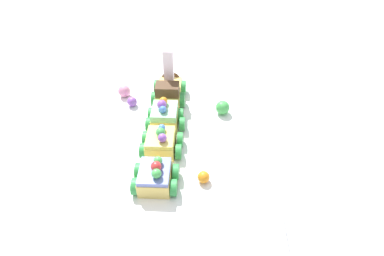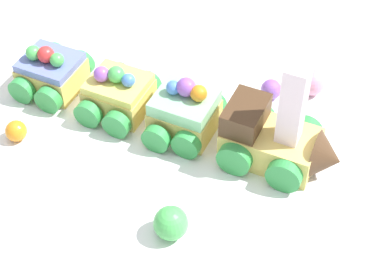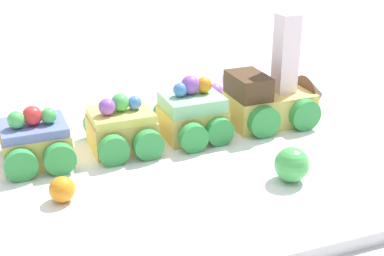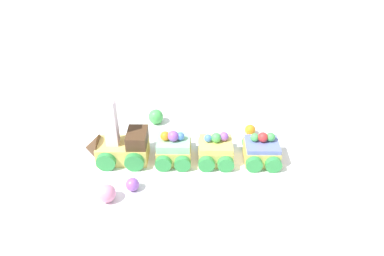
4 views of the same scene
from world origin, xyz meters
name	(u,v)px [view 1 (image 1 of 4)]	position (x,y,z in m)	size (l,w,h in m)	color
ground_plane	(182,133)	(0.00, 0.00, 0.00)	(10.00, 10.00, 0.00)	#B2B2B7
display_board	(182,131)	(0.00, 0.00, 0.01)	(0.73, 0.36, 0.01)	white
cake_train_locomotive	(169,87)	(0.11, 0.04, 0.04)	(0.12, 0.08, 0.12)	#EACC66
cake_car_mint	(165,116)	(0.01, 0.04, 0.04)	(0.07, 0.08, 0.07)	#EACC66
cake_car_lemon	(161,143)	(-0.06, 0.04, 0.03)	(0.07, 0.08, 0.06)	#EACC66
cake_car_blueberry	(155,177)	(-0.15, 0.03, 0.03)	(0.07, 0.08, 0.06)	#EACC66
gumball_orange	(204,177)	(-0.14, -0.05, 0.02)	(0.02, 0.02, 0.02)	orange
gumball_pink	(124,91)	(0.11, 0.15, 0.03)	(0.03, 0.03, 0.03)	pink
gumball_purple	(132,102)	(0.08, 0.12, 0.02)	(0.02, 0.02, 0.02)	#9956C6
gumball_green	(223,108)	(0.06, -0.09, 0.03)	(0.03, 0.03, 0.03)	#4CBC56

